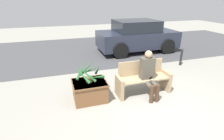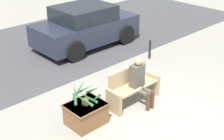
# 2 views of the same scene
# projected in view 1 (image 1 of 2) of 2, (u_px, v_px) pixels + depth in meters

# --- Properties ---
(ground_plane) EXTENTS (30.00, 30.00, 0.00)m
(ground_plane) POSITION_uv_depth(u_px,v_px,m) (156.00, 110.00, 4.22)
(ground_plane) COLOR gray
(road_surface) EXTENTS (20.00, 6.00, 0.01)m
(road_surface) POSITION_uv_depth(u_px,v_px,m) (99.00, 49.00, 9.38)
(road_surface) COLOR #424244
(road_surface) RESTS_ON ground_plane
(bench) EXTENTS (1.52, 0.50, 0.91)m
(bench) POSITION_uv_depth(u_px,v_px,m) (143.00, 79.00, 4.88)
(bench) COLOR tan
(bench) RESTS_ON ground_plane
(person_seated) EXTENTS (0.36, 0.63, 1.26)m
(person_seated) POSITION_uv_depth(u_px,v_px,m) (149.00, 72.00, 4.62)
(person_seated) COLOR #4C473D
(person_seated) RESTS_ON ground_plane
(planter_box) EXTENTS (0.87, 0.74, 0.52)m
(planter_box) POSITION_uv_depth(u_px,v_px,m) (90.00, 90.00, 4.56)
(planter_box) COLOR brown
(planter_box) RESTS_ON ground_plane
(potted_plant) EXTENTS (0.75, 0.78, 0.54)m
(potted_plant) POSITION_uv_depth(u_px,v_px,m) (89.00, 73.00, 4.38)
(potted_plant) COLOR brown
(potted_plant) RESTS_ON planter_box
(parked_car) EXTENTS (3.88, 1.98, 1.54)m
(parked_car) POSITION_uv_depth(u_px,v_px,m) (137.00, 36.00, 8.69)
(parked_car) COLOR #232838
(parked_car) RESTS_ON ground_plane
(bollard_post) EXTENTS (0.09, 0.09, 0.67)m
(bollard_post) POSITION_uv_depth(u_px,v_px,m) (181.00, 57.00, 6.94)
(bollard_post) COLOR black
(bollard_post) RESTS_ON ground_plane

